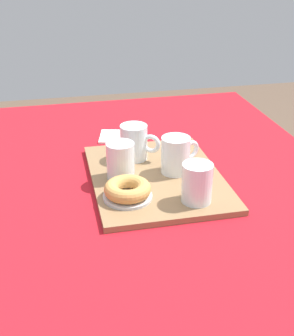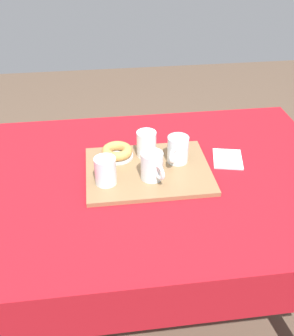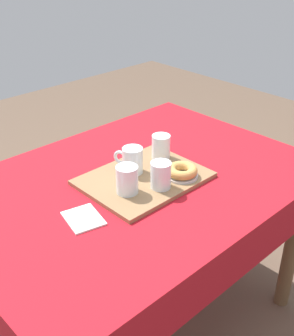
{
  "view_description": "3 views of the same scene",
  "coord_description": "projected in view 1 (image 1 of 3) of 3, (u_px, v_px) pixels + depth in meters",
  "views": [
    {
      "loc": [
        -1.03,
        0.27,
        1.28
      ],
      "look_at": [
        -0.01,
        0.05,
        0.76
      ],
      "focal_mm": 49.31,
      "sensor_mm": 36.0,
      "label": 1
    },
    {
      "loc": [
        -0.17,
        -1.09,
        1.52
      ],
      "look_at": [
        -0.02,
        0.03,
        0.74
      ],
      "focal_mm": 42.63,
      "sensor_mm": 36.0,
      "label": 2
    },
    {
      "loc": [
        0.9,
        1.0,
        1.52
      ],
      "look_at": [
        -0.01,
        0.05,
        0.78
      ],
      "focal_mm": 46.54,
      "sensor_mm": 36.0,
      "label": 3
    }
  ],
  "objects": [
    {
      "name": "paper_napkin",
      "position": [
        121.0,
        137.0,
        1.44
      ],
      "size": [
        0.13,
        0.15,
        0.01
      ],
      "primitive_type": "cube",
      "rotation": [
        0.0,
        0.0,
        -0.23
      ],
      "color": "white",
      "rests_on": "dining_table"
    },
    {
      "name": "water_glass_far",
      "position": [
        197.0,
        185.0,
        1.05
      ],
      "size": [
        0.07,
        0.07,
        0.09
      ],
      "color": "white",
      "rests_on": "serving_tray"
    },
    {
      "name": "donut_plate_left",
      "position": [
        128.0,
        197.0,
        1.07
      ],
      "size": [
        0.12,
        0.12,
        0.01
      ],
      "primitive_type": "cylinder",
      "color": "silver",
      "rests_on": "serving_tray"
    },
    {
      "name": "dining_table",
      "position": [
        164.0,
        209.0,
        1.25
      ],
      "size": [
        1.3,
        0.92,
        0.72
      ],
      "color": "#A8141E",
      "rests_on": "ground"
    },
    {
      "name": "tea_mug_left",
      "position": [
        176.0,
        156.0,
        1.18
      ],
      "size": [
        0.07,
        0.11,
        0.1
      ],
      "color": "white",
      "rests_on": "serving_tray"
    },
    {
      "name": "serving_tray",
      "position": [
        156.0,
        177.0,
        1.18
      ],
      "size": [
        0.42,
        0.33,
        0.02
      ],
      "primitive_type": "cube",
      "color": "olive",
      "rests_on": "dining_table"
    },
    {
      "name": "tea_mug_right",
      "position": [
        135.0,
        143.0,
        1.25
      ],
      "size": [
        0.08,
        0.1,
        0.1
      ],
      "color": "white",
      "rests_on": "serving_tray"
    },
    {
      "name": "water_glass_near",
      "position": [
        121.0,
        163.0,
        1.15
      ],
      "size": [
        0.07,
        0.07,
        0.09
      ],
      "color": "white",
      "rests_on": "serving_tray"
    },
    {
      "name": "sugar_donut_left",
      "position": [
        128.0,
        189.0,
        1.06
      ],
      "size": [
        0.11,
        0.11,
        0.03
      ],
      "primitive_type": "torus",
      "color": "tan",
      "rests_on": "donut_plate_left"
    }
  ]
}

